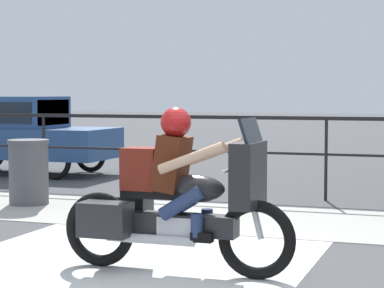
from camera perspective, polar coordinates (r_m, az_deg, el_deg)
ground_plane at (r=6.78m, az=2.40°, el=-10.60°), size 120.00×120.00×0.00m
sidewalk_band at (r=10.01m, az=8.14°, el=-5.90°), size 44.00×2.40×0.01m
crosswalk_band at (r=7.02m, az=-7.28°, el=-10.09°), size 3.58×6.00×0.01m
fence_railing at (r=12.00m, az=10.20°, el=0.70°), size 36.00×0.05×1.34m
motorcycle at (r=7.06m, az=-1.30°, el=-4.15°), size 2.32×0.76×1.57m
parked_car at (r=16.30m, az=-13.26°, el=1.07°), size 4.06×1.66×1.64m
trash_bin at (r=11.69m, az=-12.33°, el=-2.10°), size 0.63×0.63×1.00m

